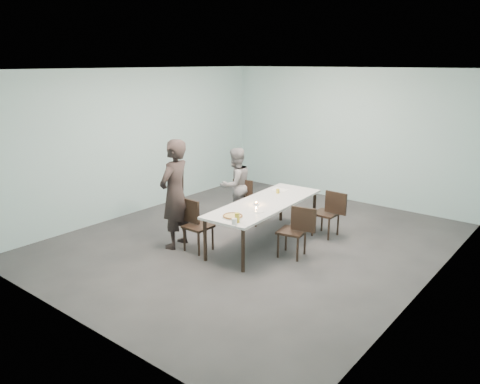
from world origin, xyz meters
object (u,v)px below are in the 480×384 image
Objects in this scene: chair_far_right at (330,211)px; beer_glass at (237,218)px; table at (265,205)px; chair_far_left at (248,198)px; chair_near_left at (195,221)px; tealight at (256,204)px; diner_near at (175,194)px; side_plate at (258,211)px; chair_near_right at (297,228)px; water_tumbler at (234,221)px; amber_tumbler at (278,191)px; diner_far at (236,185)px; pizza at (233,216)px.

chair_far_right is 5.80× the size of beer_glass.
chair_far_left reaches higher than table.
chair_near_left is (-0.75, -1.00, -0.19)m from table.
chair_far_right reaches higher than table.
tealight is at bearing -59.14° from chair_far_left.
diner_near reaches higher than side_plate.
chair_near_right reaches higher than side_plate.
chair_near_right reaches higher than water_tumbler.
table is at bearing 104.02° from water_tumbler.
diner_near reaches higher than chair_near_right.
chair_near_right is at bearing -41.17° from amber_tumbler.
diner_near reaches higher than water_tumbler.
table is 33.18× the size of amber_tumbler.
diner_near reaches higher than diner_far.
beer_glass is 1.67× the size of water_tumbler.
side_plate is at bearing -59.71° from chair_far_left.
table is at bearing 73.58° from diner_far.
pizza is 2.27× the size of beer_glass.
amber_tumbler is (0.96, 1.71, -0.15)m from diner_near.
water_tumbler is (0.23, -0.24, 0.03)m from pizza.
diner_near reaches higher than chair_near_left.
diner_near reaches higher than chair_far_right.
chair_near_right is 1.00× the size of chair_far_right.
pizza is at bearing 49.26° from diner_far.
diner_near is at bearing -174.98° from pizza.
amber_tumbler is (-0.12, 0.84, 0.02)m from tealight.
chair_near_right is 2.56× the size of pizza.
chair_near_right reaches higher than tealight.
side_plate reaches higher than table.
chair_far_right is 1.02m from amber_tumbler.
water_tumbler is at bearing 73.55° from diner_near.
water_tumbler reaches higher than amber_tumbler.
table is 1.17m from beer_glass.
beer_glass reaches higher than amber_tumbler.
beer_glass is at bearing -7.22° from chair_near_left.
pizza is 0.78m from tealight.
chair_near_right is at bearing 1.75° from tealight.
table is 14.75× the size of side_plate.
diner_near is 1.40m from tealight.
chair_near_right is at bearing 27.87° from chair_near_left.
chair_far_right is 2.18m from beer_glass.
beer_glass is 2.68× the size of tealight.
chair_far_left is 1.68m from chair_far_right.
chair_near_right reaches higher than pizza.
chair_near_right is 1.27m from amber_tumbler.
chair_far_left is at bearing 134.23° from tealight.
tealight is (-0.03, -0.22, 0.08)m from table.
tealight is at bearing 109.34° from beer_glass.
chair_near_left is 1.00× the size of chair_far_left.
table is at bearing 94.62° from pizza.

